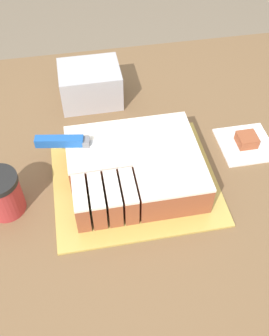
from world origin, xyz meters
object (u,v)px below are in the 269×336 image
Objects in this scene: coffee_cup at (2,194)px; cake at (136,167)px; cake_board at (134,180)px; knife at (75,142)px; brownie at (247,140)px; storage_box at (90,84)px.

cake is at bearing 5.49° from coffee_cup.
cake_board is 3.72× the size of coffee_cup.
cake_board is 0.04m from cake.
knife is at bearing 154.53° from cake_board.
knife reaches higher than cake_board.
brownie reaches higher than cake_board.
cake_board is 0.32m from brownie.
cake_board is 7.96× the size of brownie.
cake is at bearing -77.64° from storage_box.
knife is 3.02× the size of coffee_cup.
cake is 0.15m from knife.
cake is 1.79× the size of storage_box.
brownie is (0.61, 0.09, -0.03)m from coffee_cup.
coffee_cup is 2.14× the size of brownie.
brownie is (0.31, 0.07, 0.02)m from cake_board.
knife reaches higher than coffee_cup.
storage_box is (0.23, 0.36, 0.00)m from coffee_cup.
storage_box is (-0.07, 0.33, 0.05)m from cake_board.
cake is 0.31m from coffee_cup.
brownie is (0.31, 0.06, -0.03)m from cake.
knife is 6.46× the size of brownie.
knife is (-0.13, 0.06, 0.09)m from cake_board.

